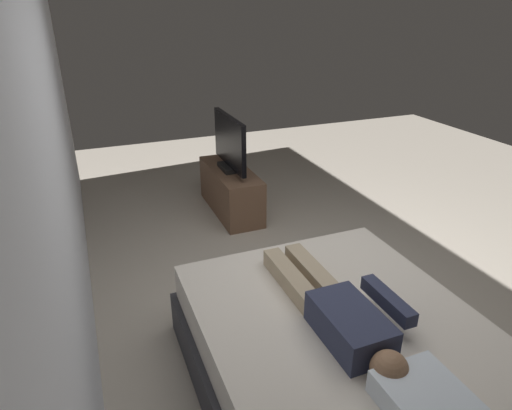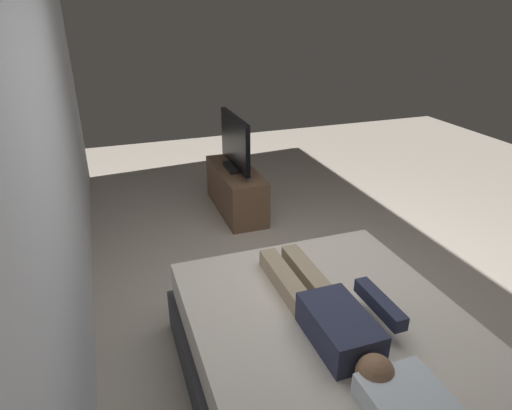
{
  "view_description": "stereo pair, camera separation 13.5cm",
  "coord_description": "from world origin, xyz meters",
  "px_view_note": "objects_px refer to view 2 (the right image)",
  "views": [
    {
      "loc": [
        -2.36,
        1.54,
        2.16
      ],
      "look_at": [
        0.6,
        0.35,
        0.69
      ],
      "focal_mm": 31.01,
      "sensor_mm": 36.0,
      "label": 1
    },
    {
      "loc": [
        -2.41,
        1.41,
        2.16
      ],
      "look_at": [
        0.6,
        0.35,
        0.69
      ],
      "focal_mm": 31.01,
      "sensor_mm": 36.0,
      "label": 2
    }
  ],
  "objects_px": {
    "remote": "(376,294)",
    "tv": "(235,144)",
    "person": "(330,313)",
    "bed": "(334,365)",
    "tv_stand": "(236,190)"
  },
  "relations": [
    {
      "from": "remote",
      "to": "tv_stand",
      "type": "distance_m",
      "value": 2.54
    },
    {
      "from": "bed",
      "to": "remote",
      "type": "height_order",
      "value": "remote"
    },
    {
      "from": "bed",
      "to": "tv",
      "type": "xyz_separation_m",
      "value": [
        2.7,
        -0.24,
        0.52
      ]
    },
    {
      "from": "tv_stand",
      "to": "tv",
      "type": "xyz_separation_m",
      "value": [
        -0.0,
        0.0,
        0.53
      ]
    },
    {
      "from": "remote",
      "to": "tv_stand",
      "type": "relative_size",
      "value": 0.14
    },
    {
      "from": "person",
      "to": "tv",
      "type": "bearing_deg",
      "value": -5.99
    },
    {
      "from": "bed",
      "to": "remote",
      "type": "bearing_deg",
      "value": -63.66
    },
    {
      "from": "remote",
      "to": "tv",
      "type": "height_order",
      "value": "tv"
    },
    {
      "from": "bed",
      "to": "remote",
      "type": "relative_size",
      "value": 13.08
    },
    {
      "from": "bed",
      "to": "tv",
      "type": "height_order",
      "value": "tv"
    },
    {
      "from": "person",
      "to": "tv",
      "type": "relative_size",
      "value": 1.43
    },
    {
      "from": "bed",
      "to": "person",
      "type": "height_order",
      "value": "person"
    },
    {
      "from": "person",
      "to": "tv_stand",
      "type": "height_order",
      "value": "person"
    },
    {
      "from": "person",
      "to": "remote",
      "type": "distance_m",
      "value": 0.44
    },
    {
      "from": "tv_stand",
      "to": "tv",
      "type": "distance_m",
      "value": 0.53
    }
  ]
}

